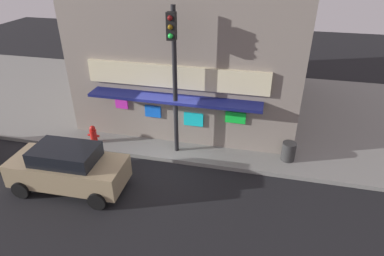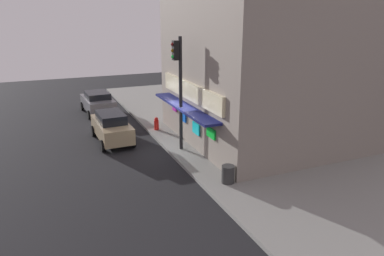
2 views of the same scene
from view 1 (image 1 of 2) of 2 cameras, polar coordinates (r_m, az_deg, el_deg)
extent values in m
plane|color=black|center=(13.75, -4.91, -5.83)|extent=(53.21, 53.21, 0.00)
cube|color=gray|center=(18.40, 0.36, 4.06)|extent=(35.47, 11.18, 0.17)
cube|color=gray|center=(17.79, 1.68, 17.02)|extent=(9.86, 9.91, 7.97)
cube|color=beige|center=(13.33, -2.87, 8.80)|extent=(7.49, 0.16, 0.92)
cube|color=navy|center=(13.32, -3.20, 5.00)|extent=(7.10, 0.90, 0.12)
cube|color=#E533CC|center=(14.74, -12.03, 4.06)|extent=(0.57, 0.08, 0.40)
cube|color=blue|center=(14.30, -6.75, 2.87)|extent=(0.70, 0.08, 0.53)
cube|color=#19D8E5|center=(13.91, 0.27, 1.49)|extent=(0.83, 0.08, 0.59)
cube|color=#19E53F|center=(13.54, 7.51, 1.80)|extent=(0.83, 0.08, 0.48)
cylinder|color=black|center=(12.80, -2.94, 7.35)|extent=(0.18, 0.18, 5.89)
cube|color=black|center=(11.92, -3.56, 17.12)|extent=(0.32, 0.28, 0.95)
sphere|color=maroon|center=(11.72, -3.83, 18.41)|extent=(0.18, 0.18, 0.18)
sphere|color=brown|center=(11.78, -3.78, 16.97)|extent=(0.18, 0.18, 0.18)
sphere|color=#1ED83F|center=(11.85, -3.73, 15.55)|extent=(0.18, 0.18, 0.18)
cylinder|color=red|center=(15.17, -16.61, -1.34)|extent=(0.29, 0.29, 0.60)
sphere|color=red|center=(14.99, -16.81, -0.08)|extent=(0.25, 0.25, 0.25)
cylinder|color=red|center=(15.26, -17.30, -1.15)|extent=(0.12, 0.10, 0.10)
cylinder|color=red|center=(15.06, -15.93, -1.34)|extent=(0.12, 0.10, 0.10)
cylinder|color=#2D2D2D|center=(13.88, 16.31, -3.90)|extent=(0.56, 0.56, 0.77)
cylinder|color=brown|center=(15.79, -8.23, 1.57)|extent=(0.19, 0.19, 0.94)
cylinder|color=brown|center=(16.08, -7.47, 2.16)|extent=(0.19, 0.19, 0.94)
cube|color=beige|center=(15.62, -8.03, 4.30)|extent=(0.44, 0.32, 0.55)
sphere|color=tan|center=(15.45, -8.13, 5.70)|extent=(0.22, 0.22, 0.22)
cylinder|color=beige|center=(15.52, -7.34, 4.07)|extent=(0.12, 0.12, 0.50)
cylinder|color=beige|center=(15.74, -8.69, 4.34)|extent=(0.12, 0.12, 0.50)
cylinder|color=brown|center=(17.13, -13.66, 2.29)|extent=(0.44, 0.44, 0.40)
sphere|color=#1E6628|center=(16.94, -13.83, 3.65)|extent=(0.58, 0.58, 0.58)
cube|color=#9E8966|center=(12.71, -20.50, -6.90)|extent=(4.16, 1.77, 0.88)
cube|color=black|center=(12.33, -21.05, -4.24)|extent=(2.26, 1.45, 0.52)
cylinder|color=black|center=(12.91, -12.82, -7.39)|extent=(0.65, 0.24, 0.64)
cylinder|color=black|center=(11.77, -16.01, -11.97)|extent=(0.65, 0.24, 0.64)
cylinder|color=black|center=(14.24, -23.54, -5.56)|extent=(0.65, 0.24, 0.64)
cylinder|color=black|center=(13.21, -27.38, -9.42)|extent=(0.65, 0.24, 0.64)
camera|label=2|loc=(14.35, 82.80, 0.68)|focal=33.53mm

